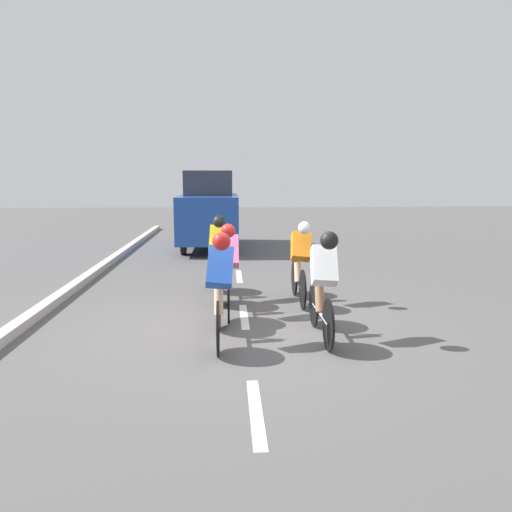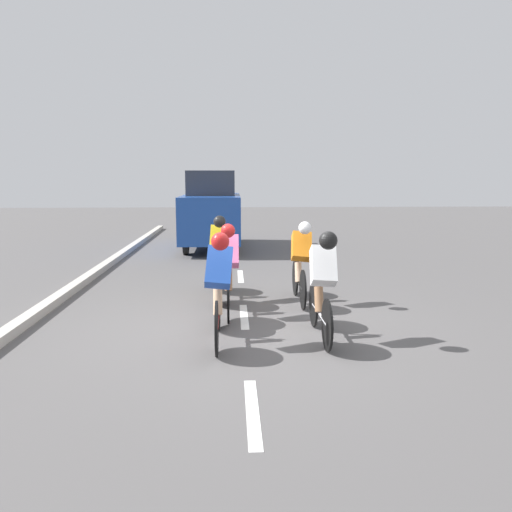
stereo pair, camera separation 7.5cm
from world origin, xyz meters
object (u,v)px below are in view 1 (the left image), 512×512
object	(u,v)px
cyclist_white	(323,282)
support_car	(209,210)
cyclist_orange	(300,260)
cyclist_pink	(228,268)
cyclist_blue	(220,285)
cyclist_yellow	(218,256)

from	to	relation	value
cyclist_white	support_car	distance (m)	9.11
support_car	cyclist_orange	bearing A→B (deg)	104.34
cyclist_white	cyclist_pink	xyz separation A→B (m)	(1.24, -1.24, -0.03)
cyclist_white	cyclist_blue	xyz separation A→B (m)	(1.36, 0.11, -0.01)
support_car	cyclist_pink	bearing A→B (deg)	94.12
cyclist_white	cyclist_orange	world-z (taller)	cyclist_white
cyclist_yellow	cyclist_pink	distance (m)	1.11
cyclist_yellow	support_car	xyz separation A→B (m)	(0.38, -6.60, 0.38)
cyclist_yellow	cyclist_blue	size ratio (longest dim) A/B	0.98
cyclist_white	cyclist_orange	xyz separation A→B (m)	(0.02, -1.97, -0.04)
cyclist_blue	support_car	world-z (taller)	support_car
cyclist_yellow	cyclist_orange	size ratio (longest dim) A/B	1.01
cyclist_pink	cyclist_orange	world-z (taller)	cyclist_pink
cyclist_yellow	cyclist_pink	world-z (taller)	cyclist_yellow
cyclist_orange	cyclist_blue	size ratio (longest dim) A/B	0.98
support_car	cyclist_white	bearing A→B (deg)	101.37
cyclist_pink	cyclist_white	bearing A→B (deg)	135.07
cyclist_white	cyclist_blue	size ratio (longest dim) A/B	1.00
cyclist_pink	cyclist_blue	bearing A→B (deg)	85.16
cyclist_pink	support_car	bearing A→B (deg)	-85.88
cyclist_white	cyclist_blue	bearing A→B (deg)	4.80
cyclist_yellow	support_car	bearing A→B (deg)	-86.69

